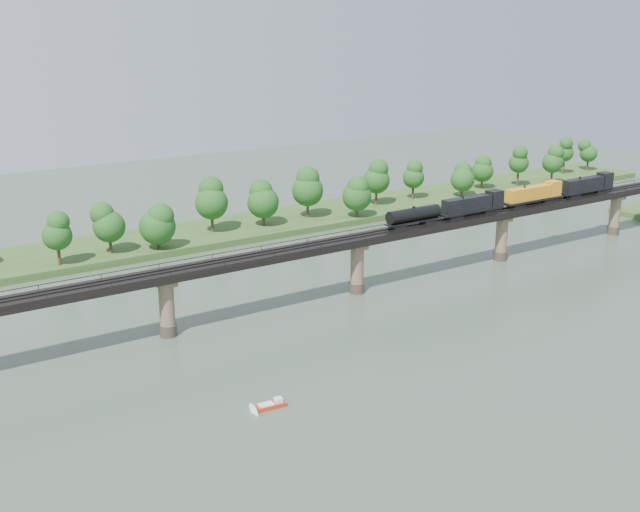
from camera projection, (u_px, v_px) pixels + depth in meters
ground at (463, 341)px, 134.36m from camera, size 400.00×400.00×0.00m
far_bank at (227, 230)px, 201.66m from camera, size 300.00×24.00×1.60m
bridge at (357, 266)px, 156.64m from camera, size 236.00×30.00×11.50m
bridge_superstructure at (357, 235)px, 154.83m from camera, size 220.00×4.90×0.75m
far_treeline at (204, 207)px, 191.41m from camera, size 289.06×17.54×13.60m
freight_train at (513, 198)px, 177.31m from camera, size 69.05×2.69×4.75m
motorboat at (271, 405)px, 111.32m from camera, size 4.44×1.93×1.21m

